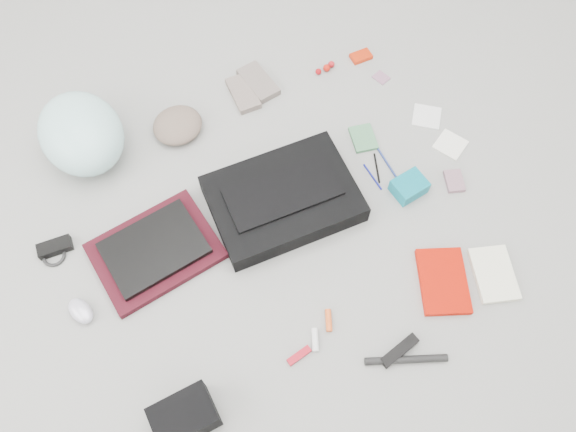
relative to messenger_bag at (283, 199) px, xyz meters
name	(u,v)px	position (x,y,z in m)	size (l,w,h in m)	color
ground_plane	(288,222)	(-0.02, -0.07, -0.04)	(4.00, 4.00, 0.00)	gray
messenger_bag	(283,199)	(0.00, 0.00, 0.00)	(0.50, 0.36, 0.08)	black
bag_flap	(283,192)	(0.00, 0.00, 0.05)	(0.39, 0.18, 0.01)	black
laptop_sleeve	(156,251)	(-0.47, 0.02, -0.03)	(0.40, 0.30, 0.03)	#390A13
laptop	(154,248)	(-0.47, 0.02, 0.00)	(0.32, 0.23, 0.02)	black
bike_helmet	(81,133)	(-0.55, 0.52, 0.07)	(0.29, 0.36, 0.22)	#BCF7F6
beanie	(178,125)	(-0.22, 0.47, -0.01)	(0.19, 0.18, 0.07)	#725E52
mitten_left	(243,93)	(0.07, 0.51, -0.03)	(0.09, 0.17, 0.03)	gray
mitten_right	(258,82)	(0.15, 0.54, -0.03)	(0.09, 0.19, 0.03)	slate
power_brick	(55,247)	(-0.77, 0.18, -0.03)	(0.11, 0.05, 0.03)	black
cable_coil	(54,256)	(-0.79, 0.16, -0.04)	(0.08, 0.08, 0.01)	black
mouse	(81,311)	(-0.76, -0.07, -0.02)	(0.06, 0.10, 0.04)	silver
camera_bag	(185,417)	(-0.57, -0.53, 0.02)	(0.18, 0.12, 0.12)	black
multitool	(299,355)	(-0.19, -0.51, -0.04)	(0.08, 0.02, 0.01)	maroon
toiletry_tube_white	(315,340)	(-0.12, -0.49, -0.03)	(0.02, 0.02, 0.07)	silver
toiletry_tube_orange	(329,320)	(-0.05, -0.45, -0.03)	(0.02, 0.02, 0.07)	#DF541E
u_lock	(399,351)	(0.10, -0.63, -0.03)	(0.14, 0.03, 0.03)	black
bike_pump	(406,360)	(0.10, -0.67, -0.03)	(0.02, 0.02, 0.26)	black
book_red	(443,281)	(0.35, -0.50, -0.03)	(0.15, 0.23, 0.02)	#C30F00
book_white	(494,274)	(0.52, -0.55, -0.03)	(0.13, 0.19, 0.02)	silver
notepad	(363,138)	(0.40, 0.12, -0.03)	(0.09, 0.12, 0.01)	#437950
pen_blue	(373,177)	(0.34, -0.04, -0.04)	(0.01, 0.01, 0.12)	navy
pen_black	(377,168)	(0.38, -0.02, -0.04)	(0.01, 0.01, 0.13)	black
pen_navy	(387,162)	(0.42, -0.01, -0.04)	(0.01, 0.01, 0.14)	navy
accordion_wallet	(409,187)	(0.43, -0.15, -0.01)	(0.11, 0.09, 0.06)	#08798E
card_deck	(454,181)	(0.60, -0.19, -0.03)	(0.06, 0.09, 0.02)	gray
napkin_top	(427,116)	(0.67, 0.10, -0.04)	(0.11, 0.11, 0.01)	silver
napkin_bottom	(450,145)	(0.68, -0.05, -0.04)	(0.10, 0.10, 0.01)	white
lollipop_a	(318,72)	(0.39, 0.48, -0.03)	(0.02, 0.02, 0.02)	#9F090E
lollipop_b	(327,68)	(0.43, 0.48, -0.03)	(0.03, 0.03, 0.03)	#B9150A
lollipop_c	(331,64)	(0.46, 0.49, -0.03)	(0.03, 0.03, 0.03)	#A9141A
altoids_tin	(361,56)	(0.59, 0.48, -0.03)	(0.08, 0.05, 0.02)	red
stamp_sheet	(381,78)	(0.61, 0.35, -0.04)	(0.05, 0.06, 0.00)	#9B6784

